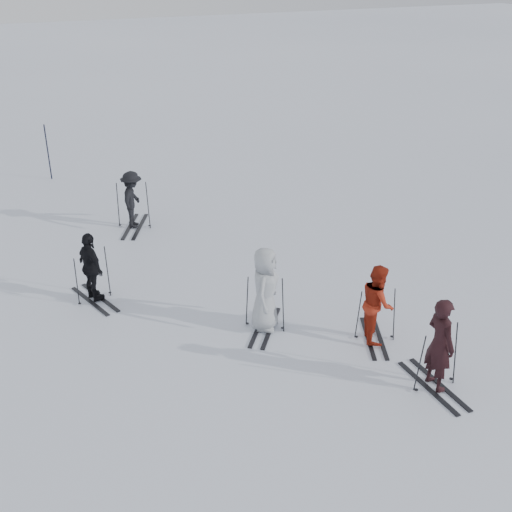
{
  "coord_description": "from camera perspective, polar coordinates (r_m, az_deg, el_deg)",
  "views": [
    {
      "loc": [
        -4.87,
        -10.5,
        7.11
      ],
      "look_at": [
        0.0,
        1.0,
        1.0
      ],
      "focal_mm": 45.0,
      "sensor_mm": 36.0,
      "label": 1
    }
  ],
  "objects": [
    {
      "name": "skis_uphill_far",
      "position": [
        17.91,
        -10.89,
        4.53
      ],
      "size": [
        2.1,
        1.68,
        1.35
      ],
      "primitive_type": null,
      "rotation": [
        0.0,
        0.0,
        1.13
      ],
      "color": "black",
      "rests_on": "ground"
    },
    {
      "name": "piste_marker",
      "position": [
        22.41,
        -18.01,
        8.77
      ],
      "size": [
        0.05,
        0.05,
        1.85
      ],
      "primitive_type": "cylinder",
      "rotation": [
        0.0,
        0.0,
        0.31
      ],
      "color": "black",
      "rests_on": "ground"
    },
    {
      "name": "skis_red",
      "position": [
        12.82,
        10.65,
        -5.08
      ],
      "size": [
        1.77,
        1.37,
        1.15
      ],
      "primitive_type": null,
      "rotation": [
        0.0,
        0.0,
        1.18
      ],
      "color": "black",
      "rests_on": "ground"
    },
    {
      "name": "skier_uphill_far",
      "position": [
        17.87,
        -10.92,
        4.87
      ],
      "size": [
        0.97,
        1.17,
        1.58
      ],
      "primitive_type": "imported",
      "rotation": [
        0.0,
        0.0,
        1.13
      ],
      "color": "black",
      "rests_on": "ground"
    },
    {
      "name": "skier_uphill_left",
      "position": [
        14.3,
        -14.43,
        -1.07
      ],
      "size": [
        0.65,
        0.99,
        1.57
      ],
      "primitive_type": "imported",
      "rotation": [
        0.0,
        0.0,
        1.88
      ],
      "color": "black",
      "rests_on": "ground"
    },
    {
      "name": "skis_near_dark",
      "position": [
        11.72,
        15.86,
        -8.67
      ],
      "size": [
        1.73,
        0.94,
        1.25
      ],
      "primitive_type": null,
      "rotation": [
        0.0,
        0.0,
        1.59
      ],
      "color": "black",
      "rests_on": "ground"
    },
    {
      "name": "skier_grey",
      "position": [
        12.8,
        0.81,
        -3.06
      ],
      "size": [
        0.96,
        1.03,
        1.76
      ],
      "primitive_type": "imported",
      "rotation": [
        0.0,
        0.0,
        0.94
      ],
      "color": "#A2A7AB",
      "rests_on": "ground"
    },
    {
      "name": "skis_grey",
      "position": [
        12.93,
        0.8,
        -4.13
      ],
      "size": [
        1.86,
        1.68,
        1.21
      ],
      "primitive_type": null,
      "rotation": [
        0.0,
        0.0,
        0.94
      ],
      "color": "black",
      "rests_on": "ground"
    },
    {
      "name": "skier_near_dark",
      "position": [
        11.58,
        16.01,
        -7.64
      ],
      "size": [
        0.43,
        0.65,
        1.75
      ],
      "primitive_type": "imported",
      "rotation": [
        0.0,
        0.0,
        1.59
      ],
      "color": "black",
      "rests_on": "ground"
    },
    {
      "name": "skis_uphill_left",
      "position": [
        14.38,
        -14.35,
        -1.71
      ],
      "size": [
        1.85,
        1.35,
        1.21
      ],
      "primitive_type": null,
      "rotation": [
        0.0,
        0.0,
        1.88
      ],
      "color": "black",
      "rests_on": "ground"
    },
    {
      "name": "ground",
      "position": [
        13.58,
        1.65,
        -5.5
      ],
      "size": [
        120.0,
        120.0,
        0.0
      ],
      "primitive_type": "plane",
      "color": "silver",
      "rests_on": "ground"
    },
    {
      "name": "skier_red",
      "position": [
        12.71,
        10.73,
        -4.21
      ],
      "size": [
        0.85,
        0.95,
        1.6
      ],
      "primitive_type": "imported",
      "rotation": [
        0.0,
        0.0,
        1.18
      ],
      "color": "maroon",
      "rests_on": "ground"
    }
  ]
}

